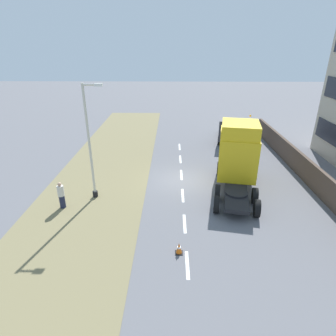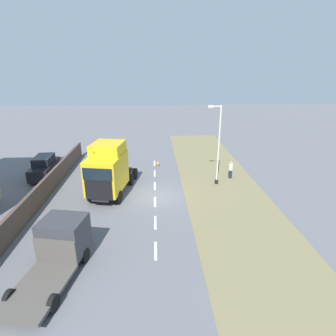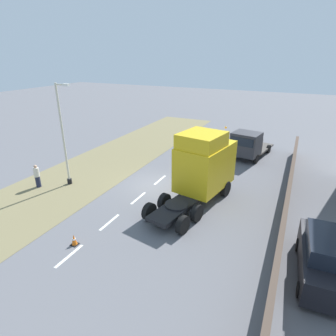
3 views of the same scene
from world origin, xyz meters
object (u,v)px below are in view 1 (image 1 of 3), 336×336
Objects in this scene: traffic_cone_lead at (179,248)px; lorry_cab at (238,154)px; flatbed_truck at (231,131)px; pedestrian at (61,195)px; lamp_post at (91,149)px.

lorry_cab is at bearing 60.91° from traffic_cone_lead.
flatbed_truck reaches higher than traffic_cone_lead.
flatbed_truck is at bearing 71.55° from traffic_cone_lead.
pedestrian is at bearing 150.28° from traffic_cone_lead.
lorry_cab is 9.75m from lamp_post.
flatbed_truck is at bearing 44.56° from pedestrian.
lorry_cab is 4.45× the size of pedestrian.
lamp_post is at bearing -157.12° from lorry_cab.
lamp_post is 4.24× the size of pedestrian.
lamp_post reaches higher than traffic_cone_lead.
flatbed_truck is 0.83× the size of lamp_post.
lamp_post is (-10.73, -10.91, 1.96)m from flatbed_truck.
pedestrian is at bearing -152.47° from lorry_cab.
lamp_post is (-9.46, -2.11, 1.05)m from lorry_cab.
lorry_cab is at bearing 12.57° from lamp_post.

